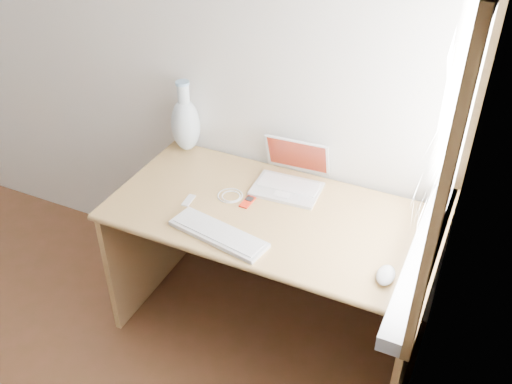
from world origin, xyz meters
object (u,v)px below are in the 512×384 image
at_px(laptop, 290,177).
at_px(external_keyboard, 218,234).
at_px(vase, 186,123).
at_px(desk, 276,238).

height_order(laptop, external_keyboard, laptop).
bearing_deg(vase, external_keyboard, -49.20).
distance_m(desk, external_keyboard, 0.41).
distance_m(desk, vase, 0.72).
xyz_separation_m(desk, external_keyboard, (-0.12, -0.32, 0.22)).
xyz_separation_m(desk, vase, (-0.59, 0.22, 0.36)).
distance_m(external_keyboard, vase, 0.72).
bearing_deg(external_keyboard, vase, 141.09).
bearing_deg(laptop, external_keyboard, -108.78).
xyz_separation_m(desk, laptop, (0.01, 0.13, 0.26)).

